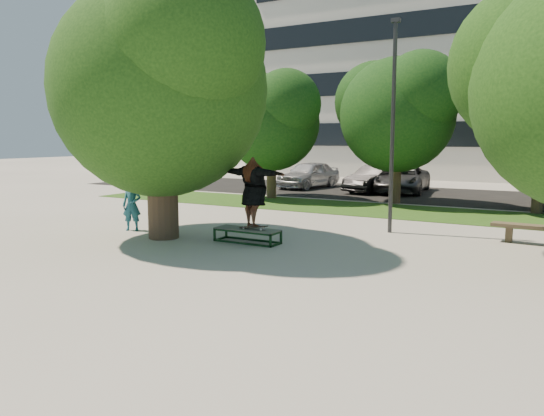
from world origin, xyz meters
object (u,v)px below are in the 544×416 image
Objects in this scene: car_silver_a at (309,174)px; car_grey at (402,179)px; car_dark at (375,179)px; lamppost at (393,125)px; tree_left at (159,77)px; grind_box at (247,235)px; bystander at (132,205)px.

car_silver_a reaches higher than car_grey.
lamppost is at bearing -57.10° from car_dark.
tree_left is at bearing -105.35° from car_grey.
grind_box is 15.74m from car_silver_a.
car_grey reaches higher than car_dark.
car_grey is (-0.17, 14.89, 0.51)m from grind_box.
lamppost is 3.39× the size of grind_box.
tree_left reaches higher than car_dark.
tree_left is 1.72× the size of car_dark.
car_dark is at bearing -164.05° from car_grey.
car_grey is (5.22, 0.11, -0.05)m from car_silver_a.
lamppost is at bearing 36.42° from tree_left.
car_silver_a is (-8.22, 11.39, -2.40)m from lamppost.
tree_left is at bearing -143.58° from lamppost.
lamppost is 5.31m from grind_box.
bystander reaches higher than car_dark.
car_grey reaches higher than grind_box.
tree_left is at bearing -168.07° from grind_box.
car_silver_a is (-1.39, 14.94, -0.01)m from bystander.
car_silver_a is (-5.39, 14.78, 0.56)m from grind_box.
car_dark is at bearing 85.93° from tree_left.
car_silver_a is 0.88× the size of car_grey.
tree_left is 15.39m from car_dark.
lamppost is at bearing 50.11° from grind_box.
car_silver_a is (-2.93, 15.30, -3.67)m from tree_left.
bystander is at bearing -177.72° from grind_box.
lamppost is at bearing -1.94° from bystander.
car_silver_a is at bearing -174.07° from car_dark.
bystander reaches higher than car_grey.
bystander is 0.35× the size of car_silver_a.
lamppost reaches higher than car_silver_a.
car_dark is at bearing 1.88° from car_silver_a.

